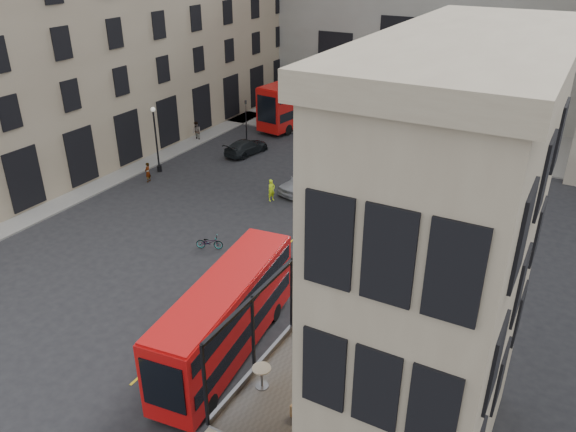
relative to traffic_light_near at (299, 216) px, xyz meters
The scene contains 31 objects.
ground 12.28m from the traffic_light_near, 85.24° to the right, with size 140.00×140.00×0.00m, color black.
host_building_main 17.11m from the traffic_light_near, 47.61° to the right, with size 7.26×11.40×15.10m.
host_frontage 14.15m from the traffic_light_near, 57.99° to the right, with size 3.00×11.00×4.50m, color tan.
cafe_floor 14.31m from the traffic_light_near, 57.99° to the right, with size 3.00×10.00×0.10m, color slate.
building_left 28.61m from the traffic_light_near, 162.87° to the left, with size 14.60×50.60×22.00m.
gateway 36.87m from the traffic_light_near, 96.34° to the left, with size 35.00×10.60×18.00m.
pavement_far 26.58m from the traffic_light_near, 100.89° to the left, with size 40.00×12.00×0.12m, color slate.
pavement_left 21.13m from the traffic_light_near, behind, with size 8.00×48.00×0.12m, color slate.
traffic_light_near is the anchor object (origin of this frame).
traffic_light_far 21.26m from the traffic_light_near, 131.19° to the left, with size 0.16×0.20×3.80m.
street_lamp_a 17.09m from the traffic_light_near, 159.44° to the left, with size 0.36×0.36×5.33m.
street_lamp_b 22.56m from the traffic_light_near, 102.80° to the left, with size 0.36×0.36×5.33m.
bus_near 9.90m from the traffic_light_near, 81.28° to the right, with size 3.39×10.04×3.93m.
bus_far 26.26m from the traffic_light_near, 117.20° to the left, with size 4.10×11.70×4.57m.
car_a 9.24m from the traffic_light_near, 114.85° to the left, with size 1.88×4.67×1.59m, color gray.
car_b 8.25m from the traffic_light_near, 94.88° to the left, with size 1.39×3.99×1.32m, color #9D0918.
car_c 17.70m from the traffic_light_near, 133.05° to the left, with size 1.82×4.47×1.30m, color black.
bicycle 5.82m from the traffic_light_near, 155.17° to the right, with size 0.58×1.66×0.87m, color gray.
cyclist 7.75m from the traffic_light_near, 132.99° to the left, with size 0.59×0.39×1.63m, color #D5FF1A.
pedestrian_a 22.56m from the traffic_light_near, 142.84° to the left, with size 0.89×0.69×1.83m, color gray.
pedestrian_b 26.77m from the traffic_light_near, 102.55° to the left, with size 1.00×0.58×1.55m, color gray.
pedestrian_c 27.48m from the traffic_light_near, 84.37° to the left, with size 1.01×0.42×1.72m, color gray.
pedestrian_d 16.36m from the traffic_light_near, 80.94° to the left, with size 0.86×0.56×1.77m, color gray.
pedestrian_e 15.92m from the traffic_light_near, 165.59° to the left, with size 0.57×0.37×1.56m, color gray.
cafe_table_near 16.53m from the traffic_light_near, 66.32° to the right, with size 0.59×0.59×0.74m.
cafe_table_mid 13.65m from the traffic_light_near, 61.67° to the right, with size 0.55×0.55×0.69m.
cafe_table_far 10.99m from the traffic_light_near, 52.06° to the right, with size 0.59×0.59×0.73m.
cafe_chair_a 17.60m from the traffic_light_near, 62.24° to the right, with size 0.41×0.41×0.78m.
cafe_chair_b 15.61m from the traffic_light_near, 56.34° to the right, with size 0.44×0.44×0.75m.
cafe_chair_c 13.75m from the traffic_light_near, 53.22° to the right, with size 0.46×0.46×0.84m.
cafe_chair_d 12.44m from the traffic_light_near, 45.76° to the right, with size 0.54×0.54×0.93m.
Camera 1 is at (12.65, -14.14, 17.13)m, focal length 35.00 mm.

